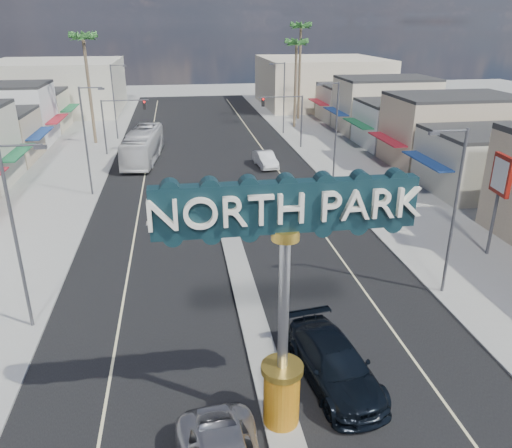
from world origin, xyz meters
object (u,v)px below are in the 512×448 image
object	(u,v)px
streetlight_r_mid	(334,128)
streetlight_l_far	(115,98)
streetlight_l_near	(18,231)
car_parked_right	(265,159)
bank_pylon_sign	(501,181)
traffic_signal_right	(286,111)
palm_right_mid	(296,47)
gateway_sign	(284,282)
streetlight_l_mid	(87,136)
suv_right	(335,364)
city_bus	(143,146)
palm_right_far	(301,32)
streetlight_r_near	(452,206)
traffic_signal_left	(120,116)

from	to	relation	value
streetlight_r_mid	streetlight_l_far	bearing A→B (deg)	133.48
streetlight_l_near	car_parked_right	xyz separation A→B (m)	(15.93, 26.64, -4.30)
streetlight_l_near	bank_pylon_sign	size ratio (longest dim) A/B	1.42
traffic_signal_right	streetlight_r_mid	bearing A→B (deg)	-84.90
palm_right_mid	car_parked_right	world-z (taller)	palm_right_mid
streetlight_l_near	palm_right_mid	xyz separation A→B (m)	(23.43, 46.00, 5.54)
gateway_sign	streetlight_l_mid	world-z (taller)	gateway_sign
suv_right	city_bus	world-z (taller)	city_bus
palm_right_mid	palm_right_far	distance (m)	6.57
traffic_signal_right	streetlight_l_near	distance (m)	39.26
palm_right_mid	suv_right	bearing A→B (deg)	-101.30
streetlight_r_near	palm_right_mid	size ratio (longest dim) A/B	0.74
suv_right	city_bus	bearing A→B (deg)	96.42
traffic_signal_right	streetlight_l_far	xyz separation A→B (m)	(-19.62, 8.01, 0.79)
gateway_sign	streetlight_r_near	xyz separation A→B (m)	(10.43, 8.02, -0.86)
suv_right	bank_pylon_sign	distance (m)	17.03
traffic_signal_left	streetlight_r_near	distance (m)	39.26
traffic_signal_left	palm_right_far	size ratio (longest dim) A/B	0.43
streetlight_l_mid	palm_right_far	bearing A→B (deg)	51.52
palm_right_far	city_bus	bearing A→B (deg)	-135.97
streetlight_l_mid	streetlight_r_mid	size ratio (longest dim) A/B	1.00
traffic_signal_left	car_parked_right	bearing A→B (deg)	-26.61
traffic_signal_right	palm_right_mid	size ratio (longest dim) A/B	0.50
streetlight_l_mid	streetlight_r_near	xyz separation A→B (m)	(20.87, -20.00, 0.00)
streetlight_l_near	city_bus	world-z (taller)	streetlight_l_near
car_parked_right	city_bus	world-z (taller)	city_bus
streetlight_l_mid	streetlight_l_far	xyz separation A→B (m)	(0.00, 22.00, 0.00)
traffic_signal_right	bank_pylon_sign	xyz separation A→B (m)	(6.57, -30.02, 0.65)
palm_right_mid	palm_right_far	world-z (taller)	palm_right_far
streetlight_r_mid	traffic_signal_right	bearing A→B (deg)	95.10
traffic_signal_left	traffic_signal_right	distance (m)	18.37
streetlight_l_far	streetlight_l_mid	bearing A→B (deg)	-90.00
traffic_signal_right	car_parked_right	distance (m)	8.94
palm_right_mid	city_bus	world-z (taller)	palm_right_mid
bank_pylon_sign	city_bus	bearing A→B (deg)	136.30
streetlight_l_far	car_parked_right	world-z (taller)	streetlight_l_far
traffic_signal_left	streetlight_r_mid	xyz separation A→B (m)	(19.62, -13.99, 0.79)
traffic_signal_right	city_bus	distance (m)	16.51
streetlight_l_mid	city_bus	distance (m)	11.99
traffic_signal_left	suv_right	distance (m)	41.89
traffic_signal_left	streetlight_l_near	bearing A→B (deg)	-92.10
city_bus	streetlight_r_mid	bearing A→B (deg)	-26.03
streetlight_l_near	gateway_sign	bearing A→B (deg)	-37.55
streetlight_l_near	streetlight_l_mid	world-z (taller)	same
palm_right_mid	bank_pylon_sign	xyz separation A→B (m)	(2.75, -42.03, -5.68)
palm_right_mid	palm_right_far	xyz separation A→B (m)	(2.00, 6.00, 1.78)
streetlight_l_far	palm_right_far	world-z (taller)	palm_right_far
bank_pylon_sign	traffic_signal_left	bearing A→B (deg)	136.05
streetlight_l_far	city_bus	world-z (taller)	streetlight_l_far
streetlight_l_near	city_bus	size ratio (longest dim) A/B	0.77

